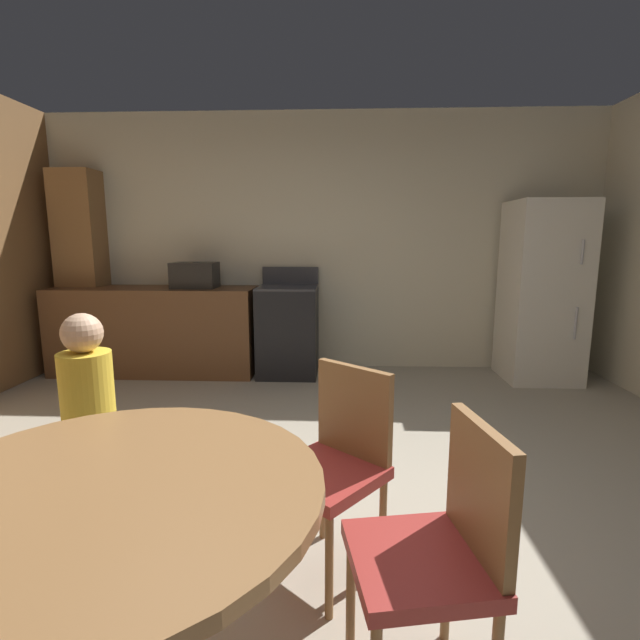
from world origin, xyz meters
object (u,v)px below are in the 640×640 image
object	(u,v)px
microwave	(195,275)
chair_east	(441,544)
dining_table	(114,540)
oven_range	(288,330)
person_child	(91,428)
refrigerator	(542,292)
chair_northeast	(336,457)

from	to	relation	value
microwave	chair_east	size ratio (longest dim) A/B	0.51
dining_table	chair_east	size ratio (longest dim) A/B	1.32
oven_range	chair_east	xyz separation A→B (m)	(0.85, -3.44, 0.03)
microwave	person_child	bearing A→B (deg)	-82.00
oven_range	microwave	distance (m)	1.10
chair_east	person_child	world-z (taller)	person_child
microwave	refrigerator	bearing A→B (deg)	-0.83
chair_northeast	microwave	bearing A→B (deg)	-112.94
oven_range	chair_northeast	size ratio (longest dim) A/B	1.26
refrigerator	person_child	distance (m)	4.15
dining_table	chair_east	world-z (taller)	chair_east
refrigerator	microwave	distance (m)	3.48
chair_northeast	person_child	distance (m)	1.09
person_child	dining_table	bearing A→B (deg)	0.00
refrigerator	chair_east	world-z (taller)	refrigerator
chair_northeast	chair_east	xyz separation A→B (m)	(0.32, -0.55, 0.00)
oven_range	refrigerator	xyz separation A→B (m)	(2.52, -0.05, 0.41)
refrigerator	chair_northeast	distance (m)	3.49
refrigerator	chair_northeast	size ratio (longest dim) A/B	2.02
person_child	oven_range	bearing A→B (deg)	136.82
dining_table	chair_northeast	world-z (taller)	chair_northeast
dining_table	person_child	size ratio (longest dim) A/B	1.05
person_child	chair_northeast	bearing A→B (deg)	54.16
refrigerator	chair_east	size ratio (longest dim) A/B	2.02
refrigerator	dining_table	world-z (taller)	refrigerator
microwave	person_child	xyz separation A→B (m)	(0.40, -2.82, -0.45)
oven_range	person_child	world-z (taller)	oven_range
chair_east	dining_table	bearing A→B (deg)	0.00
oven_range	chair_east	size ratio (longest dim) A/B	1.26
chair_northeast	chair_east	size ratio (longest dim) A/B	1.00
microwave	chair_northeast	xyz separation A→B (m)	(1.48, -2.89, -0.53)
chair_northeast	chair_east	distance (m)	0.63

